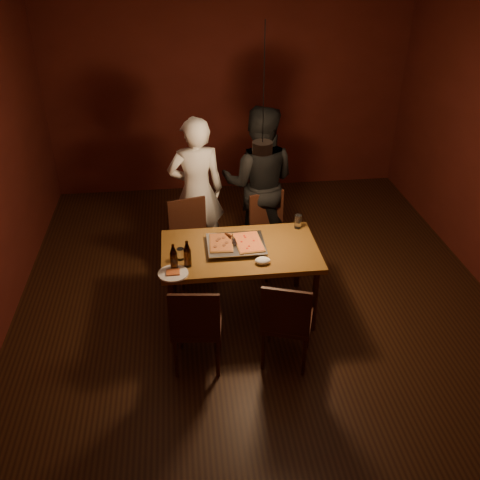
{
  "coord_description": "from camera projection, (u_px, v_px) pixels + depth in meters",
  "views": [
    {
      "loc": [
        -0.72,
        -4.37,
        3.44
      ],
      "look_at": [
        -0.2,
        -0.05,
        0.85
      ],
      "focal_mm": 40.0,
      "sensor_mm": 36.0,
      "label": 1
    }
  ],
  "objects": [
    {
      "name": "dining_table",
      "position": [
        240.0,
        255.0,
        5.15
      ],
      "size": [
        1.5,
        0.9,
        0.75
      ],
      "color": "brown",
      "rests_on": "floor"
    },
    {
      "name": "pendant_lamp",
      "position": [
        262.0,
        146.0,
        4.66
      ],
      "size": [
        0.18,
        0.18,
        1.1
      ],
      "color": "black",
      "rests_on": "ceiling"
    },
    {
      "name": "chair_far_right",
      "position": [
        270.0,
        225.0,
        5.95
      ],
      "size": [
        0.53,
        0.53,
        0.49
      ],
      "rotation": [
        0.0,
        0.0,
        3.47
      ],
      "color": "#38190F",
      "rests_on": "floor"
    },
    {
      "name": "beer_bottle_b",
      "position": [
        187.0,
        254.0,
        4.8
      ],
      "size": [
        0.07,
        0.07,
        0.26
      ],
      "color": "black",
      "rests_on": "dining_table"
    },
    {
      "name": "water_glass_left",
      "position": [
        181.0,
        254.0,
        4.94
      ],
      "size": [
        0.07,
        0.07,
        0.11
      ],
      "primitive_type": "cylinder",
      "color": "silver",
      "rests_on": "dining_table"
    },
    {
      "name": "pizza_cheese",
      "position": [
        249.0,
        242.0,
        5.12
      ],
      "size": [
        0.28,
        0.41,
        0.02
      ],
      "primitive_type": "cube",
      "rotation": [
        0.0,
        0.0,
        0.08
      ],
      "color": "gold",
      "rests_on": "pizza_tray"
    },
    {
      "name": "diner_white",
      "position": [
        196.0,
        191.0,
        5.97
      ],
      "size": [
        0.67,
        0.47,
        1.72
      ],
      "primitive_type": "imported",
      "rotation": [
        0.0,
        0.0,
        3.25
      ],
      "color": "white",
      "rests_on": "floor"
    },
    {
      "name": "chair_far_left",
      "position": [
        190.0,
        233.0,
        5.81
      ],
      "size": [
        0.51,
        0.51,
        0.49
      ],
      "rotation": [
        0.0,
        0.0,
        3.39
      ],
      "color": "#38190F",
      "rests_on": "floor"
    },
    {
      "name": "spatula",
      "position": [
        235.0,
        242.0,
        5.11
      ],
      "size": [
        0.19,
        0.26,
        0.04
      ],
      "primitive_type": null,
      "rotation": [
        0.0,
        0.0,
        0.45
      ],
      "color": "silver",
      "rests_on": "pizza_tray"
    },
    {
      "name": "pizza_tray",
      "position": [
        236.0,
        245.0,
        5.13
      ],
      "size": [
        0.56,
        0.46,
        0.05
      ],
      "primitive_type": "cube",
      "rotation": [
        0.0,
        0.0,
        -0.02
      ],
      "color": "silver",
      "rests_on": "dining_table"
    },
    {
      "name": "beer_bottle_a",
      "position": [
        174.0,
        257.0,
        4.76
      ],
      "size": [
        0.07,
        0.07,
        0.26
      ],
      "color": "black",
      "rests_on": "dining_table"
    },
    {
      "name": "chair_near_right",
      "position": [
        287.0,
        317.0,
        4.57
      ],
      "size": [
        0.53,
        0.53,
        0.49
      ],
      "rotation": [
        0.0,
        0.0,
        -0.33
      ],
      "color": "#38190F",
      "rests_on": "floor"
    },
    {
      "name": "plate_slice",
      "position": [
        173.0,
        273.0,
        4.74
      ],
      "size": [
        0.27,
        0.27,
        0.03
      ],
      "color": "white",
      "rests_on": "dining_table"
    },
    {
      "name": "diner_dark",
      "position": [
        259.0,
        183.0,
        6.07
      ],
      "size": [
        1.0,
        0.86,
        1.79
      ],
      "primitive_type": "imported",
      "rotation": [
        0.0,
        0.0,
        2.91
      ],
      "color": "black",
      "rests_on": "floor"
    },
    {
      "name": "chair_near_left",
      "position": [
        196.0,
        321.0,
        4.52
      ],
      "size": [
        0.47,
        0.47,
        0.49
      ],
      "rotation": [
        0.0,
        0.0,
        -0.12
      ],
      "color": "#38190F",
      "rests_on": "floor"
    },
    {
      "name": "room_shell",
      "position": [
        262.0,
        184.0,
        4.85
      ],
      "size": [
        6.0,
        6.0,
        6.0
      ],
      "color": "#361E0E",
      "rests_on": "ground"
    },
    {
      "name": "water_glass_right",
      "position": [
        298.0,
        222.0,
        5.44
      ],
      "size": [
        0.07,
        0.07,
        0.15
      ],
      "primitive_type": "cylinder",
      "color": "silver",
      "rests_on": "dining_table"
    },
    {
      "name": "pizza_meat",
      "position": [
        221.0,
        243.0,
        5.11
      ],
      "size": [
        0.24,
        0.36,
        0.02
      ],
      "primitive_type": "cube",
      "rotation": [
        0.0,
        0.0,
        -0.06
      ],
      "color": "maroon",
      "rests_on": "pizza_tray"
    },
    {
      "name": "napkin",
      "position": [
        263.0,
        261.0,
        4.89
      ],
      "size": [
        0.14,
        0.11,
        0.06
      ],
      "primitive_type": "ellipsoid",
      "color": "white",
      "rests_on": "dining_table"
    }
  ]
}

